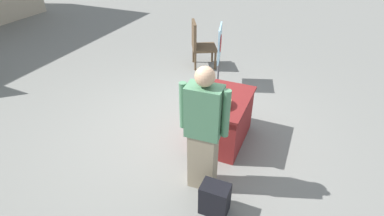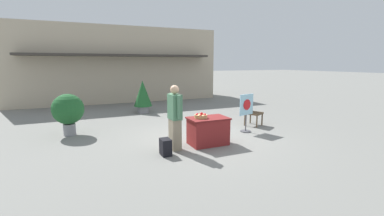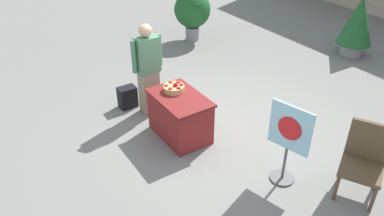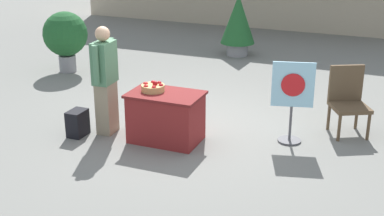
{
  "view_description": "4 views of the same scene",
  "coord_description": "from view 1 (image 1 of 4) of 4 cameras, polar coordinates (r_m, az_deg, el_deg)",
  "views": [
    {
      "loc": [
        -3.84,
        -1.72,
        3.06
      ],
      "look_at": [
        -0.27,
        -0.2,
        0.59
      ],
      "focal_mm": 28.0,
      "sensor_mm": 36.0,
      "label": 1
    },
    {
      "loc": [
        -3.37,
        -6.93,
        2.29
      ],
      "look_at": [
        -0.42,
        -0.25,
        1.01
      ],
      "focal_mm": 24.0,
      "sensor_mm": 36.0,
      "label": 2
    },
    {
      "loc": [
        4.46,
        -3.41,
        3.87
      ],
      "look_at": [
        0.42,
        -0.76,
        0.86
      ],
      "focal_mm": 35.0,
      "sensor_mm": 36.0,
      "label": 3
    },
    {
      "loc": [
        3.17,
        -7.59,
        3.37
      ],
      "look_at": [
        0.34,
        -0.68,
        0.61
      ],
      "focal_mm": 50.0,
      "sensor_mm": 36.0,
      "label": 4
    }
  ],
  "objects": [
    {
      "name": "poster_board",
      "position": [
        6.25,
        5.2,
        10.29
      ],
      "size": [
        0.62,
        0.36,
        1.28
      ],
      "rotation": [
        0.0,
        0.0,
        -1.32
      ],
      "color": "#4C4C51",
      "rests_on": "ground_plane"
    },
    {
      "name": "ground_plane",
      "position": [
        5.2,
        -0.9,
        -3.53
      ],
      "size": [
        120.0,
        120.0,
        0.0
      ],
      "primitive_type": "plane",
      "color": "slate"
    },
    {
      "name": "person_visitor",
      "position": [
        3.62,
        2.22,
        -4.36
      ],
      "size": [
        0.28,
        0.61,
        1.73
      ],
      "rotation": [
        0.0,
        0.0,
        0.05
      ],
      "color": "gray",
      "rests_on": "ground_plane"
    },
    {
      "name": "apple_basket",
      "position": [
        4.3,
        5.1,
        1.23
      ],
      "size": [
        0.36,
        0.36,
        0.16
      ],
      "color": "tan",
      "rests_on": "display_table"
    },
    {
      "name": "backpack",
      "position": [
        3.76,
        4.36,
        -16.86
      ],
      "size": [
        0.24,
        0.34,
        0.42
      ],
      "color": "black",
      "rests_on": "ground_plane"
    },
    {
      "name": "patio_chair",
      "position": [
        7.17,
        1.45,
        12.34
      ],
      "size": [
        0.75,
        0.75,
        1.08
      ],
      "rotation": [
        0.0,
        0.0,
        5.21
      ],
      "color": "brown",
      "rests_on": "ground_plane"
    },
    {
      "name": "display_table",
      "position": [
        4.71,
        5.96,
        -2.21
      ],
      "size": [
        1.12,
        0.73,
        0.78
      ],
      "color": "maroon",
      "rests_on": "ground_plane"
    }
  ]
}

